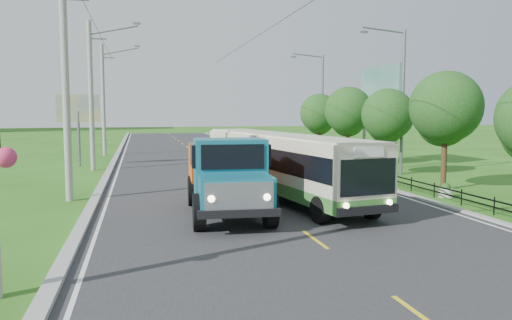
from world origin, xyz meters
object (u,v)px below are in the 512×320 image
object	(u,v)px
tree_third	(445,111)
planter_far	(322,159)
pole_near	(67,86)
planter_mid	(369,171)
tree_back	(319,115)
streetlight_far	(321,101)
pole_mid	(92,95)
tree_fourth	(387,118)
tree_fifth	(348,113)
billboard_right	(380,93)
bus	(278,160)
planter_near	(446,191)
streetlight_mid	(401,96)
billboard_left	(78,113)
pole_far	(104,99)
dump_truck	(227,171)

from	to	relation	value
tree_third	planter_far	xyz separation A→B (m)	(-1.26, 13.86, -3.70)
pole_near	planter_mid	size ratio (longest dim) A/B	14.93
tree_back	streetlight_far	distance (m)	2.37
pole_mid	tree_third	bearing A→B (deg)	-35.36
tree_fourth	tree_fifth	xyz separation A→B (m)	(0.00, 6.00, 0.27)
pole_near	tree_fourth	bearing A→B (deg)	15.84
billboard_right	tree_third	bearing A→B (deg)	-101.64
pole_mid	bus	xyz separation A→B (m)	(9.40, -12.78, -3.38)
bus	planter_mid	bearing A→B (deg)	29.50
tree_third	streetlight_far	distance (m)	19.90
tree_fourth	planter_near	size ratio (longest dim) A/B	8.06
pole_near	pole_mid	xyz separation A→B (m)	(0.00, 12.00, 0.00)
tree_third	tree_back	bearing A→B (deg)	90.00
streetlight_mid	tree_fourth	bearing A→B (deg)	169.85
tree_fourth	pole_near	bearing A→B (deg)	-164.16
pole_near	billboard_right	xyz separation A→B (m)	(20.56, 11.00, 0.25)
planter_mid	billboard_left	world-z (taller)	billboard_left
billboard_right	pole_near	bearing A→B (deg)	-151.86
pole_mid	tree_fifth	bearing A→B (deg)	-2.71
tree_fourth	billboard_left	size ratio (longest dim) A/B	1.04
tree_fourth	planter_near	xyz separation A→B (m)	(-1.26, -8.14, -3.30)
streetlight_mid	planter_mid	size ratio (longest dim) A/B	13.54
pole_near	bus	size ratio (longest dim) A/B	0.67
tree_third	planter_mid	distance (m)	7.04
pole_far	bus	world-z (taller)	pole_far
dump_truck	planter_far	bearing A→B (deg)	62.44
tree_back	planter_far	size ratio (longest dim) A/B	8.21
pole_near	billboard_left	bearing A→B (deg)	94.72
tree_third	streetlight_far	size ratio (longest dim) A/B	0.66
tree_back	dump_truck	world-z (taller)	tree_back
tree_fourth	planter_mid	distance (m)	3.53
tree_fourth	planter_near	distance (m)	8.87
streetlight_far	billboard_right	size ratio (longest dim) A/B	1.24
tree_fourth	dump_truck	world-z (taller)	tree_fourth
tree_fourth	streetlight_far	world-z (taller)	streetlight_far
tree_fifth	planter_near	world-z (taller)	tree_fifth
tree_third	planter_mid	xyz separation A→B (m)	(-1.26, 5.86, -3.70)
pole_near	dump_truck	world-z (taller)	pole_near
billboard_right	bus	size ratio (longest dim) A/B	0.49
tree_fourth	streetlight_mid	xyz separation A→B (m)	(0.79, -0.14, 1.32)
pole_mid	billboard_left	bearing A→B (deg)	112.42
tree_back	streetlight_far	bearing A→B (deg)	67.08
pole_near	planter_near	distance (m)	17.79
tree_fourth	bus	size ratio (longest dim) A/B	0.36
planter_far	billboard_right	distance (m)	6.58
tree_third	bus	world-z (taller)	tree_third
pole_far	tree_third	xyz separation A→B (m)	(18.12, -24.86, -1.11)
planter_far	tree_third	bearing A→B (deg)	-84.82
streetlight_far	planter_mid	xyz separation A→B (m)	(-2.04, -14.00, -4.62)
tree_fifth	billboard_right	distance (m)	2.87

